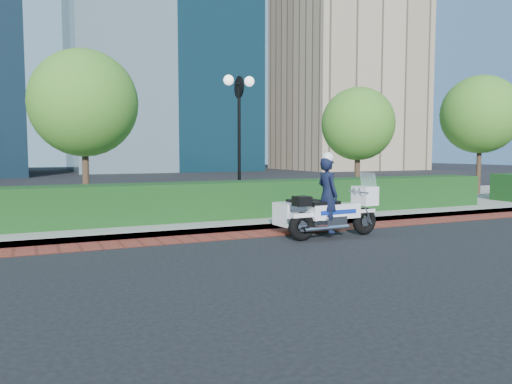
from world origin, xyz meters
name	(u,v)px	position (x,y,z in m)	size (l,w,h in m)	color
ground	(290,244)	(0.00, 0.00, 0.00)	(120.00, 120.00, 0.00)	black
brick_strip	(260,233)	(0.00, 1.50, 0.01)	(60.00, 1.00, 0.01)	maroon
sidewalk	(202,211)	(0.00, 6.00, 0.07)	(60.00, 8.00, 0.15)	gray
hedge_main	(229,200)	(0.00, 3.60, 0.65)	(18.00, 1.20, 1.00)	black
lamppost	(239,121)	(1.00, 5.20, 2.96)	(1.02, 0.70, 4.21)	black
tree_b	(84,103)	(-3.50, 6.50, 3.43)	(3.20, 3.20, 4.89)	#332319
tree_c	(358,124)	(6.50, 6.50, 3.05)	(2.80, 2.80, 4.30)	#332319
tree_d	(481,115)	(13.00, 6.50, 3.61)	(3.40, 3.40, 5.16)	#332319
tower_right	(348,44)	(28.00, 38.00, 14.00)	(14.00, 12.00, 28.00)	gray
police_motorcycle	(322,207)	(1.18, 0.60, 0.68)	(2.45, 1.73, 1.98)	black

